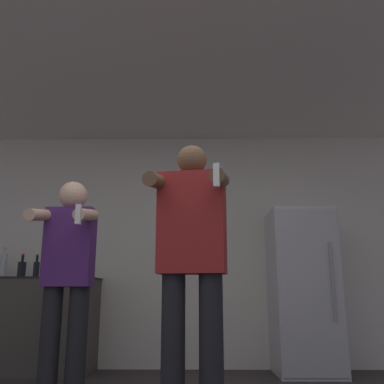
# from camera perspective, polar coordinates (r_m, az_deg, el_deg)

# --- Properties ---
(wall_back) EXTENTS (7.00, 0.06, 2.55)m
(wall_back) POSITION_cam_1_polar(r_m,az_deg,el_deg) (4.82, -3.42, -7.34)
(wall_back) COLOR silver
(wall_back) RESTS_ON ground_plane
(ceiling_slab) EXTENTS (7.00, 3.22, 0.05)m
(ceiling_slab) POSITION_cam_1_polar(r_m,az_deg,el_deg) (3.88, -4.60, 14.57)
(ceiling_slab) COLOR silver
(ceiling_slab) RESTS_ON wall_back
(refrigerator) EXTENTS (0.62, 0.69, 1.60)m
(refrigerator) POSITION_cam_1_polar(r_m,az_deg,el_deg) (4.55, 14.58, -12.54)
(refrigerator) COLOR silver
(refrigerator) RESTS_ON ground_plane
(counter) EXTENTS (1.42, 0.58, 0.93)m
(counter) POSITION_cam_1_polar(r_m,az_deg,el_deg) (4.80, -21.39, -16.13)
(counter) COLOR #47423D
(counter) RESTS_ON ground_plane
(bottle_clear_vodka) EXTENTS (0.06, 0.06, 0.32)m
(bottle_clear_vodka) POSITION_cam_1_polar(r_m,az_deg,el_deg) (4.93, -23.85, -8.88)
(bottle_clear_vodka) COLOR silver
(bottle_clear_vodka) RESTS_ON counter
(bottle_green_wine) EXTENTS (0.06, 0.06, 0.25)m
(bottle_green_wine) POSITION_cam_1_polar(r_m,az_deg,el_deg) (4.79, -20.05, -9.56)
(bottle_green_wine) COLOR black
(bottle_green_wine) RESTS_ON counter
(bottle_red_label) EXTENTS (0.08, 0.08, 0.25)m
(bottle_red_label) POSITION_cam_1_polar(r_m,az_deg,el_deg) (4.85, -21.76, -9.49)
(bottle_red_label) COLOR black
(bottle_red_label) RESTS_ON counter
(person_woman_foreground) EXTENTS (0.55, 0.49, 1.72)m
(person_woman_foreground) POSITION_cam_1_polar(r_m,az_deg,el_deg) (2.73, -0.02, -8.83)
(person_woman_foreground) COLOR black
(person_woman_foreground) RESTS_ON ground_plane
(person_man_side) EXTENTS (0.44, 0.54, 1.64)m
(person_man_side) POSITION_cam_1_polar(r_m,az_deg,el_deg) (3.46, -16.27, -10.27)
(person_man_side) COLOR black
(person_man_side) RESTS_ON ground_plane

